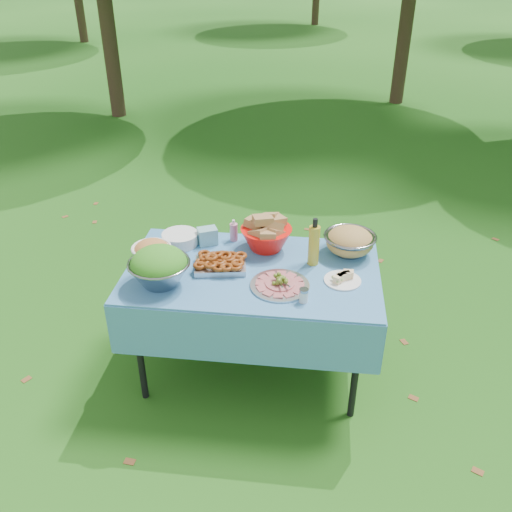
{
  "coord_description": "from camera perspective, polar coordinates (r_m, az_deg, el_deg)",
  "views": [
    {
      "loc": [
        0.34,
        -2.64,
        2.43
      ],
      "look_at": [
        0.02,
        0.0,
        0.86
      ],
      "focal_mm": 38.0,
      "sensor_mm": 36.0,
      "label": 1
    }
  ],
  "objects": [
    {
      "name": "ground",
      "position": [
        3.6,
        -0.36,
        -11.77
      ],
      "size": [
        80.0,
        80.0,
        0.0
      ],
      "primitive_type": "plane",
      "color": "#0A380A",
      "rests_on": "ground"
    },
    {
      "name": "picnic_table",
      "position": [
        3.35,
        -0.38,
        -6.97
      ],
      "size": [
        1.46,
        0.86,
        0.76
      ],
      "primitive_type": "cube",
      "color": "#7CC0EE",
      "rests_on": "ground"
    },
    {
      "name": "salad_bowl",
      "position": [
        3.0,
        -10.17,
        -1.11
      ],
      "size": [
        0.36,
        0.36,
        0.22
      ],
      "primitive_type": null,
      "rotation": [
        0.0,
        0.0,
        -0.08
      ],
      "color": "gray",
      "rests_on": "picnic_table"
    },
    {
      "name": "pasta_bowl_white",
      "position": [
        3.26,
        -10.94,
        0.58
      ],
      "size": [
        0.3,
        0.3,
        0.13
      ],
      "primitive_type": null,
      "rotation": [
        0.0,
        0.0,
        0.37
      ],
      "color": "white",
      "rests_on": "picnic_table"
    },
    {
      "name": "plate_stack",
      "position": [
        3.42,
        -7.99,
        1.83
      ],
      "size": [
        0.23,
        0.23,
        0.07
      ],
      "primitive_type": "cylinder",
      "rotation": [
        0.0,
        0.0,
        -0.01
      ],
      "color": "white",
      "rests_on": "picnic_table"
    },
    {
      "name": "wipes_box",
      "position": [
        3.39,
        -5.12,
        2.1
      ],
      "size": [
        0.14,
        0.13,
        0.11
      ],
      "primitive_type": "cube",
      "rotation": [
        0.0,
        0.0,
        0.43
      ],
      "color": "#7FBEC8",
      "rests_on": "picnic_table"
    },
    {
      "name": "sanitizer_bottle",
      "position": [
        3.41,
        -2.36,
        2.73
      ],
      "size": [
        0.06,
        0.06,
        0.14
      ],
      "primitive_type": "cylinder",
      "rotation": [
        0.0,
        0.0,
        -0.27
      ],
      "color": "pink",
      "rests_on": "picnic_table"
    },
    {
      "name": "bread_bowl",
      "position": [
        3.31,
        1.08,
        2.43
      ],
      "size": [
        0.35,
        0.35,
        0.21
      ],
      "primitive_type": null,
      "rotation": [
        0.0,
        0.0,
        -0.12
      ],
      "color": "#F8130C",
      "rests_on": "picnic_table"
    },
    {
      "name": "pasta_bowl_steel",
      "position": [
        3.31,
        9.84,
        1.59
      ],
      "size": [
        0.36,
        0.36,
        0.17
      ],
      "primitive_type": null,
      "rotation": [
        0.0,
        0.0,
        -0.18
      ],
      "color": "gray",
      "rests_on": "picnic_table"
    },
    {
      "name": "fried_tray",
      "position": [
        3.14,
        -3.79,
        -0.76
      ],
      "size": [
        0.32,
        0.25,
        0.07
      ],
      "primitive_type": "cube",
      "rotation": [
        0.0,
        0.0,
        0.17
      ],
      "color": "#BDBCC2",
      "rests_on": "picnic_table"
    },
    {
      "name": "charcuterie_platter",
      "position": [
        2.98,
        2.54,
        -2.59
      ],
      "size": [
        0.38,
        0.38,
        0.08
      ],
      "primitive_type": "cylinder",
      "rotation": [
        0.0,
        0.0,
        -0.15
      ],
      "color": "silver",
      "rests_on": "picnic_table"
    },
    {
      "name": "oil_bottle",
      "position": [
        3.14,
        6.13,
        1.51
      ],
      "size": [
        0.08,
        0.08,
        0.29
      ],
      "primitive_type": "cylinder",
      "rotation": [
        0.0,
        0.0,
        0.36
      ],
      "color": "gold",
      "rests_on": "picnic_table"
    },
    {
      "name": "cheese_plate",
      "position": [
        3.06,
        9.12,
        -2.18
      ],
      "size": [
        0.22,
        0.22,
        0.06
      ],
      "primitive_type": "cylinder",
      "rotation": [
        0.0,
        0.0,
        0.05
      ],
      "color": "white",
      "rests_on": "picnic_table"
    },
    {
      "name": "shaker",
      "position": [
        2.86,
        5.04,
        -4.16
      ],
      "size": [
        0.05,
        0.05,
        0.08
      ],
      "primitive_type": "cylinder",
      "rotation": [
        0.0,
        0.0,
        -0.0
      ],
      "color": "silver",
      "rests_on": "picnic_table"
    }
  ]
}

